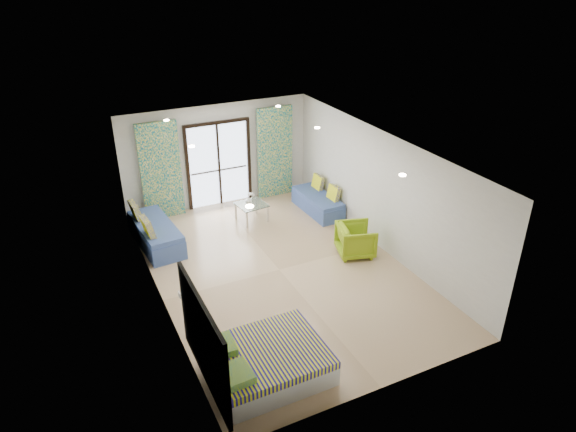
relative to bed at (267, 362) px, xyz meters
name	(u,v)px	position (x,y,z in m)	size (l,w,h in m)	color
floor	(279,270)	(1.47, 2.70, -0.26)	(5.00, 7.50, 0.01)	#A38361
ceiling	(278,150)	(1.47, 2.70, 2.44)	(5.00, 7.50, 0.01)	silver
wall_back	(218,156)	(1.47, 6.45, 1.09)	(5.00, 0.01, 2.70)	silver
wall_front	(389,318)	(1.47, -1.05, 1.09)	(5.00, 0.01, 2.70)	silver
wall_left	(155,240)	(-1.03, 2.70, 1.09)	(0.01, 7.50, 2.70)	silver
wall_right	(381,191)	(3.97, 2.70, 1.09)	(0.01, 7.50, 2.70)	silver
balcony_door	(219,159)	(1.47, 6.42, 1.00)	(1.76, 0.08, 2.28)	black
balcony_rail	(219,170)	(1.47, 6.43, 0.69)	(1.52, 0.03, 0.04)	#595451
curtain_left	(161,171)	(-0.08, 6.27, 0.99)	(1.00, 0.10, 2.50)	silver
curtain_right	(275,152)	(3.02, 6.27, 0.99)	(1.00, 0.10, 2.50)	silver
downlight_a	(250,206)	(0.07, 0.70, 2.41)	(0.12, 0.12, 0.02)	#FFE0B2
downlight_b	(403,175)	(2.87, 0.70, 2.41)	(0.12, 0.12, 0.02)	#FFE0B2
downlight_c	(192,146)	(0.07, 3.70, 2.41)	(0.12, 0.12, 0.02)	#FFE0B2
downlight_d	(317,128)	(2.87, 3.70, 2.41)	(0.12, 0.12, 0.02)	#FFE0B2
downlight_e	(166,120)	(0.07, 5.70, 2.41)	(0.12, 0.12, 0.02)	#FFE0B2
downlight_f	(278,106)	(2.87, 5.70, 2.41)	(0.12, 0.12, 0.02)	#FFE0B2
headboard	(203,341)	(-0.99, 0.00, 0.79)	(0.06, 2.10, 1.50)	black
switch_plate	(179,295)	(-1.00, 1.25, 0.79)	(0.02, 0.10, 0.10)	silver
bed	(267,362)	(0.00, 0.00, 0.00)	(1.79, 1.46, 0.62)	silver
daybed_left	(155,233)	(-0.64, 4.92, 0.04)	(0.94, 2.03, 0.97)	#3B528D
daybed_right	(318,202)	(3.59, 4.82, 0.00)	(0.70, 1.70, 0.83)	#3B528D
coffee_table	(252,206)	(1.83, 5.10, 0.15)	(0.76, 0.76, 0.79)	silver
vase	(248,200)	(1.78, 5.17, 0.28)	(0.17, 0.18, 0.17)	white
armchair	(356,239)	(3.28, 2.55, 0.14)	(0.77, 0.72, 0.79)	#88A915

